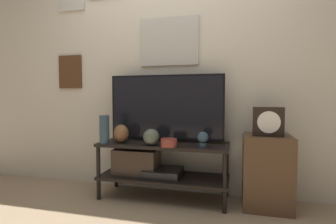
{
  "coord_description": "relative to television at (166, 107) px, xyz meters",
  "views": [
    {
      "loc": [
        0.7,
        -2.21,
        1.01
      ],
      "look_at": [
        0.05,
        0.27,
        0.87
      ],
      "focal_mm": 28.0,
      "sensor_mm": 36.0,
      "label": 1
    }
  ],
  "objects": [
    {
      "name": "vase_round_glass",
      "position": [
        -0.08,
        -0.24,
        -0.27
      ],
      "size": [
        0.15,
        0.15,
        0.15
      ],
      "color": "#4C5647",
      "rests_on": "media_console"
    },
    {
      "name": "vase_urn_stoneware",
      "position": [
        -0.41,
        -0.19,
        -0.26
      ],
      "size": [
        0.15,
        0.14,
        0.18
      ],
      "color": "brown",
      "rests_on": "media_console"
    },
    {
      "name": "decorative_bust",
      "position": [
        0.4,
        -0.23,
        -0.27
      ],
      "size": [
        0.1,
        0.1,
        0.14
      ],
      "color": "#2D4251",
      "rests_on": "media_console"
    },
    {
      "name": "media_console",
      "position": [
        -0.11,
        -0.1,
        -0.56
      ],
      "size": [
        1.28,
        0.45,
        0.56
      ],
      "color": "black",
      "rests_on": "ground_plane"
    },
    {
      "name": "mantel_clock",
      "position": [
        0.97,
        -0.1,
        -0.11
      ],
      "size": [
        0.26,
        0.11,
        0.26
      ],
      "color": "black",
      "rests_on": "side_table"
    },
    {
      "name": "vase_wide_bowl",
      "position": [
        0.1,
        -0.27,
        -0.31
      ],
      "size": [
        0.15,
        0.15,
        0.07
      ],
      "color": "brown",
      "rests_on": "media_console"
    },
    {
      "name": "television",
      "position": [
        0.0,
        0.0,
        0.0
      ],
      "size": [
        1.18,
        0.05,
        0.68
      ],
      "color": "black",
      "rests_on": "media_console"
    },
    {
      "name": "side_table",
      "position": [
        0.97,
        -0.07,
        -0.58
      ],
      "size": [
        0.42,
        0.39,
        0.66
      ],
      "color": "#513823",
      "rests_on": "ground_plane"
    },
    {
      "name": "wall_back",
      "position": [
        -0.01,
        0.18,
        0.46
      ],
      "size": [
        6.4,
        0.08,
        2.7
      ],
      "color": "beige",
      "rests_on": "ground_plane"
    },
    {
      "name": "vase_tall_ceramic",
      "position": [
        -0.56,
        -0.27,
        -0.21
      ],
      "size": [
        0.1,
        0.1,
        0.28
      ],
      "color": "#2D4251",
      "rests_on": "media_console"
    },
    {
      "name": "ground_plane",
      "position": [
        -0.0,
        -0.36,
        -0.91
      ],
      "size": [
        12.0,
        12.0,
        0.0
      ],
      "primitive_type": "plane",
      "color": "#997F60"
    }
  ]
}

